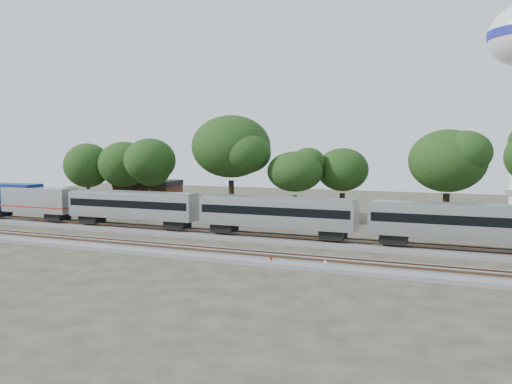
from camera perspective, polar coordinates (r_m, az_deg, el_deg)
ground at (r=52.43m, az=-2.98°, el=-6.46°), size 160.00×160.00×0.00m
track_far at (r=57.79m, az=-0.45°, el=-5.19°), size 160.00×5.00×0.73m
track_near at (r=48.87m, az=-4.97°, el=-7.06°), size 160.00×5.00×0.73m
train at (r=53.79m, az=12.28°, el=-2.73°), size 112.87×3.23×4.76m
switch_stand_red at (r=44.24m, az=1.76°, el=-7.83°), size 0.28×0.11×0.89m
switch_stand_white at (r=43.34m, az=7.90°, el=-8.15°), size 0.27×0.14×0.88m
switch_lever at (r=45.49m, az=0.28°, el=-8.01°), size 0.51×0.32×0.30m
brick_building at (r=90.07m, az=-12.18°, el=-0.23°), size 11.12×8.54×4.92m
tree_0 at (r=86.27m, az=-18.69°, el=2.88°), size 7.86×7.86×11.08m
tree_1 at (r=83.03m, az=-14.83°, el=3.06°), size 8.07×8.07×11.38m
tree_2 at (r=75.65m, az=-12.01°, el=3.52°), size 8.83×8.83×12.45m
tree_3 at (r=73.35m, az=-2.86°, el=5.20°), size 10.92×10.92×15.40m
tree_4 at (r=70.01m, az=4.47°, el=2.32°), size 7.35×7.35×10.36m
tree_5 at (r=73.20m, az=9.87°, el=2.52°), size 7.54×7.54×10.63m
tree_6 at (r=66.96m, az=21.03°, el=3.33°), size 9.04×9.04×12.75m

